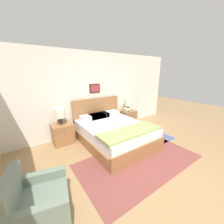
% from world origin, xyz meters
% --- Properties ---
extents(ground_plane, '(16.00, 16.00, 0.00)m').
position_xyz_m(ground_plane, '(0.00, 0.00, 0.00)').
color(ground_plane, '#99754C').
extents(wall_back, '(7.21, 0.09, 2.60)m').
position_xyz_m(wall_back, '(0.00, 2.80, 1.30)').
color(wall_back, silver).
rests_on(wall_back, ground_plane).
extents(area_rug_main, '(2.78, 1.52, 0.01)m').
position_xyz_m(area_rug_main, '(0.25, 0.63, 0.00)').
color(area_rug_main, brown).
rests_on(area_rug_main, ground_plane).
extents(area_rug_bedside, '(0.85, 1.15, 0.01)m').
position_xyz_m(area_rug_bedside, '(1.57, 1.35, 0.00)').
color(area_rug_bedside, '#47567F').
rests_on(area_rug_bedside, ground_plane).
extents(bed, '(1.68, 2.10, 1.16)m').
position_xyz_m(bed, '(0.29, 1.70, 0.31)').
color(bed, '#936038').
rests_on(bed, ground_plane).
extents(armchair, '(0.82, 0.82, 0.83)m').
position_xyz_m(armchair, '(-1.84, 0.41, 0.29)').
color(armchair, slate).
rests_on(armchair, ground_plane).
extents(nightstand_near_window, '(0.56, 0.49, 0.57)m').
position_xyz_m(nightstand_near_window, '(-0.93, 2.49, 0.29)').
color(nightstand_near_window, '#936038').
rests_on(nightstand_near_window, ground_plane).
extents(nightstand_by_door, '(0.56, 0.49, 0.57)m').
position_xyz_m(nightstand_by_door, '(1.51, 2.49, 0.29)').
color(nightstand_by_door, '#936038').
rests_on(nightstand_by_door, ground_plane).
extents(table_lamp_near_window, '(0.27, 0.27, 0.45)m').
position_xyz_m(table_lamp_near_window, '(-0.95, 2.50, 0.88)').
color(table_lamp_near_window, '#2D2823').
rests_on(table_lamp_near_window, nightstand_near_window).
extents(table_lamp_by_door, '(0.27, 0.27, 0.45)m').
position_xyz_m(table_lamp_by_door, '(1.52, 2.50, 0.88)').
color(table_lamp_by_door, '#2D2823').
rests_on(table_lamp_by_door, nightstand_by_door).
extents(book_thick_bottom, '(0.22, 0.29, 0.02)m').
position_xyz_m(book_thick_bottom, '(1.39, 2.44, 0.58)').
color(book_thick_bottom, '#4C7551').
rests_on(book_thick_bottom, nightstand_by_door).
extents(book_hardcover_middle, '(0.23, 0.22, 0.04)m').
position_xyz_m(book_hardcover_middle, '(1.39, 2.44, 0.62)').
color(book_hardcover_middle, silver).
rests_on(book_hardcover_middle, book_thick_bottom).
extents(book_novel_upper, '(0.19, 0.29, 0.03)m').
position_xyz_m(book_novel_upper, '(1.39, 2.44, 0.65)').
color(book_novel_upper, beige).
rests_on(book_novel_upper, book_hardcover_middle).
extents(book_slim_near_top, '(0.24, 0.30, 0.03)m').
position_xyz_m(book_slim_near_top, '(1.39, 2.44, 0.69)').
color(book_slim_near_top, beige).
rests_on(book_slim_near_top, book_novel_upper).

